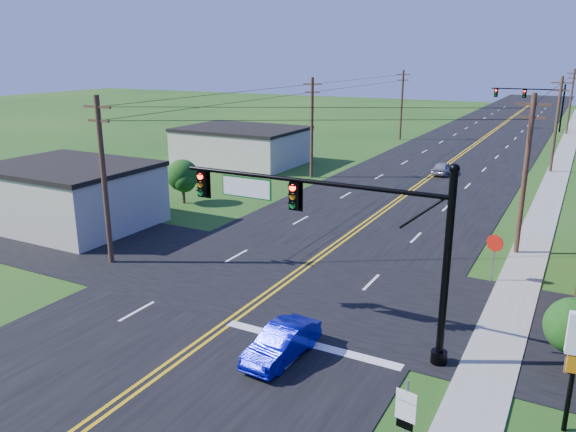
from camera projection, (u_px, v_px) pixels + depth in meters
The scene contains 20 objects.
ground at pixel (100, 412), 17.88m from camera, with size 260.00×260.00×0.00m, color #184614.
road_main at pixel (452, 160), 60.21m from camera, with size 16.00×220.00×0.04m, color black.
road_cross at pixel (281, 282), 28.03m from camera, with size 70.00×10.00×0.04m, color black.
sidewalk at pixel (552, 189), 46.98m from camera, with size 2.00×160.00×0.08m, color gray.
signal_mast_main at pixel (330, 224), 21.36m from camera, with size 11.30×0.60×7.48m.
signal_mast_far at pixel (531, 99), 82.35m from camera, with size 10.98×0.60×7.48m.
cream_bldg_near at pixel (70, 195), 36.86m from camera, with size 10.20×8.20×4.10m.
cream_bldg_far at pixel (242, 145), 58.15m from camera, with size 12.20×9.20×3.70m.
utility_pole_left_a at pixel (104, 178), 29.34m from camera, with size 1.80×0.28×9.00m.
utility_pole_left_b at pixel (312, 126), 50.51m from camera, with size 1.80×0.28×9.00m.
utility_pole_left_c at pixel (402, 103), 73.37m from camera, with size 1.80×0.28×9.00m.
utility_pole_right_a at pixel (525, 172), 30.75m from camera, with size 1.80×0.28×9.00m.
utility_pole_right_b at pixel (557, 123), 52.77m from camera, with size 1.80×0.28×9.00m.
utility_pole_right_c at pixel (571, 100), 78.17m from camera, with size 1.80×0.28×9.00m.
shrub_corner at pixel (574, 326), 19.51m from camera, with size 2.00×2.00×2.86m.
tree_left at pixel (183, 175), 42.25m from camera, with size 2.40×2.40×3.37m.
blue_car at pixel (282, 343), 20.83m from camera, with size 1.32×3.78×1.25m, color #070A98.
distant_car at pixel (443, 169), 52.70m from camera, with size 1.41×3.50×1.19m, color #A6A6AA.
route_sign at pixel (406, 413), 15.48m from camera, with size 0.61×0.15×2.46m.
stop_sign at pixel (494, 248), 27.57m from camera, with size 0.86×0.31×2.49m.
Camera 1 is at (12.56, -10.78, 10.97)m, focal length 35.00 mm.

